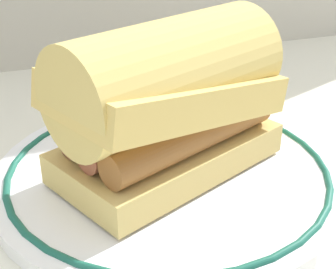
# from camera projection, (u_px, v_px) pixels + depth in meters

# --- Properties ---
(ground_plane) EXTENTS (1.50, 1.50, 0.00)m
(ground_plane) POSITION_uv_depth(u_px,v_px,m) (164.00, 192.00, 0.43)
(ground_plane) COLOR silver
(plate) EXTENTS (0.30, 0.30, 0.01)m
(plate) POSITION_uv_depth(u_px,v_px,m) (168.00, 173.00, 0.44)
(plate) COLOR white
(plate) RESTS_ON ground_plane
(sausage_sandwich) EXTENTS (0.21, 0.17, 0.13)m
(sausage_sandwich) POSITION_uv_depth(u_px,v_px,m) (168.00, 99.00, 0.41)
(sausage_sandwich) COLOR #DAB967
(sausage_sandwich) RESTS_ON plate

